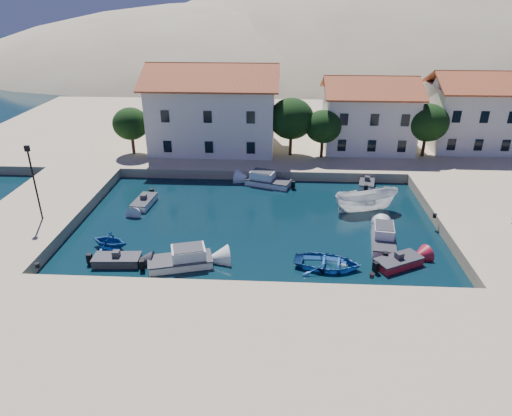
# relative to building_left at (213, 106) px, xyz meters

# --- Properties ---
(ground) EXTENTS (400.00, 400.00, 0.00)m
(ground) POSITION_rel_building_left_xyz_m (6.00, -28.00, -5.94)
(ground) COLOR black
(ground) RESTS_ON ground
(quay_south) EXTENTS (52.00, 12.00, 1.00)m
(quay_south) POSITION_rel_building_left_xyz_m (6.00, -34.00, -5.44)
(quay_south) COLOR tan
(quay_south) RESTS_ON ground
(quay_east) EXTENTS (11.00, 20.00, 1.00)m
(quay_east) POSITION_rel_building_left_xyz_m (26.50, -18.00, -5.44)
(quay_east) COLOR tan
(quay_east) RESTS_ON ground
(quay_west) EXTENTS (8.00, 20.00, 1.00)m
(quay_west) POSITION_rel_building_left_xyz_m (-13.00, -18.00, -5.44)
(quay_west) COLOR tan
(quay_west) RESTS_ON ground
(quay_north) EXTENTS (80.00, 36.00, 1.00)m
(quay_north) POSITION_rel_building_left_xyz_m (8.00, 10.00, -5.44)
(quay_north) COLOR tan
(quay_north) RESTS_ON ground
(hills) EXTENTS (254.00, 176.00, 99.00)m
(hills) POSITION_rel_building_left_xyz_m (26.64, 95.62, -29.34)
(hills) COLOR #9D8B6A
(hills) RESTS_ON ground
(building_left) EXTENTS (14.70, 9.45, 9.70)m
(building_left) POSITION_rel_building_left_xyz_m (0.00, 0.00, 0.00)
(building_left) COLOR white
(building_left) RESTS_ON quay_north
(building_mid) EXTENTS (10.50, 8.40, 8.30)m
(building_mid) POSITION_rel_building_left_xyz_m (18.00, 1.00, -0.71)
(building_mid) COLOR white
(building_mid) RESTS_ON quay_north
(building_right) EXTENTS (9.45, 8.40, 8.80)m
(building_right) POSITION_rel_building_left_xyz_m (30.00, 2.00, -0.46)
(building_right) COLOR white
(building_right) RESTS_ON quay_north
(trees) EXTENTS (37.30, 5.30, 6.45)m
(trees) POSITION_rel_building_left_xyz_m (10.51, -2.54, -1.10)
(trees) COLOR #382314
(trees) RESTS_ON quay_north
(lamppost) EXTENTS (0.35, 0.25, 6.22)m
(lamppost) POSITION_rel_building_left_xyz_m (-11.50, -20.00, -1.18)
(lamppost) COLOR black
(lamppost) RESTS_ON quay_west
(bollards) EXTENTS (29.36, 9.56, 0.30)m
(bollards) POSITION_rel_building_left_xyz_m (8.80, -24.13, -4.79)
(bollards) COLOR black
(bollards) RESTS_ON ground
(motorboat_grey_sw) EXTENTS (3.44, 1.68, 1.25)m
(motorboat_grey_sw) POSITION_rel_building_left_xyz_m (-3.72, -24.89, -5.64)
(motorboat_grey_sw) COLOR #35353A
(motorboat_grey_sw) RESTS_ON ground
(cabin_cruiser_south) EXTENTS (4.90, 3.10, 1.60)m
(cabin_cruiser_south) POSITION_rel_building_left_xyz_m (0.89, -24.90, -5.46)
(cabin_cruiser_south) COLOR white
(cabin_cruiser_south) RESTS_ON ground
(rowboat_south) EXTENTS (5.19, 4.06, 0.98)m
(rowboat_south) POSITION_rel_building_left_xyz_m (11.44, -24.48, -5.94)
(rowboat_south) COLOR #1C509B
(rowboat_south) RESTS_ON ground
(motorboat_red_se) EXTENTS (3.78, 3.02, 1.25)m
(motorboat_red_se) POSITION_rel_building_left_xyz_m (16.51, -24.00, -5.64)
(motorboat_red_se) COLOR maroon
(motorboat_red_se) RESTS_ON ground
(cabin_cruiser_east) EXTENTS (2.36, 4.53, 1.60)m
(cabin_cruiser_east) POSITION_rel_building_left_xyz_m (16.02, -21.04, -5.46)
(cabin_cruiser_east) COLOR white
(cabin_cruiser_east) RESTS_ON ground
(boat_east) EXTENTS (6.14, 3.38, 2.24)m
(boat_east) POSITION_rel_building_left_xyz_m (15.60, -14.96, -5.94)
(boat_east) COLOR white
(boat_east) RESTS_ON ground
(motorboat_white_ne) EXTENTS (2.09, 3.36, 1.25)m
(motorboat_white_ne) POSITION_rel_building_left_xyz_m (16.70, -9.00, -5.64)
(motorboat_white_ne) COLOR white
(motorboat_white_ne) RESTS_ON ground
(rowboat_west) EXTENTS (3.52, 3.24, 1.56)m
(rowboat_west) POSITION_rel_building_left_xyz_m (-5.02, -22.66, -5.94)
(rowboat_west) COLOR #1C509B
(rowboat_west) RESTS_ON ground
(motorboat_white_west) EXTENTS (1.80, 3.48, 1.25)m
(motorboat_white_west) POSITION_rel_building_left_xyz_m (-4.57, -14.80, -5.64)
(motorboat_white_west) COLOR white
(motorboat_white_west) RESTS_ON ground
(cabin_cruiser_north) EXTENTS (4.90, 3.25, 1.60)m
(cabin_cruiser_north) POSITION_rel_building_left_xyz_m (6.71, -9.29, -5.46)
(cabin_cruiser_north) COLOR white
(cabin_cruiser_north) RESTS_ON ground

